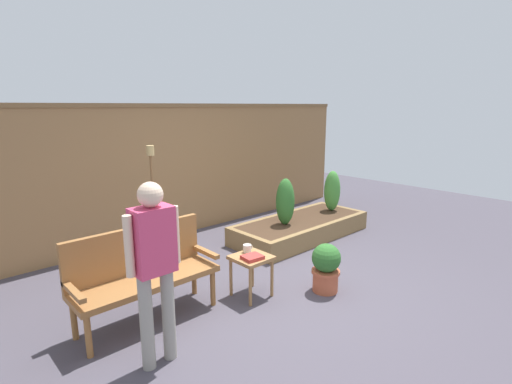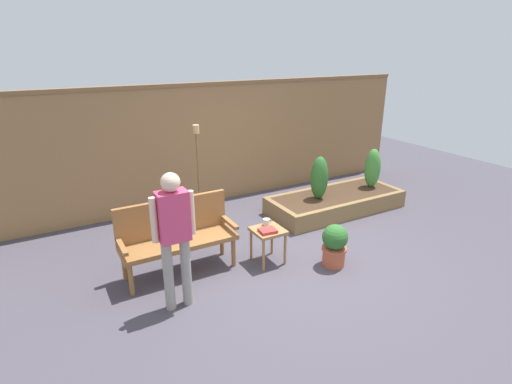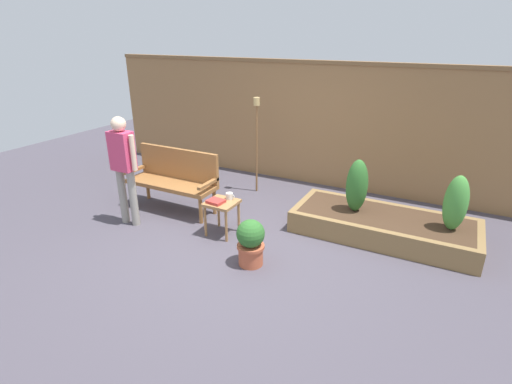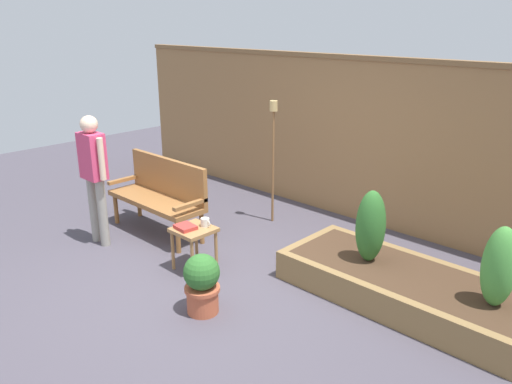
# 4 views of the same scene
# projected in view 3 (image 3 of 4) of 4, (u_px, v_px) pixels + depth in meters

# --- Properties ---
(ground_plane) EXTENTS (14.00, 14.00, 0.00)m
(ground_plane) POSITION_uv_depth(u_px,v_px,m) (239.00, 242.00, 5.23)
(ground_plane) COLOR #47424C
(fence_back) EXTENTS (8.40, 0.14, 2.16)m
(fence_back) POSITION_uv_depth(u_px,v_px,m) (311.00, 123.00, 6.96)
(fence_back) COLOR olive
(fence_back) RESTS_ON ground_plane
(garden_bench) EXTENTS (1.44, 0.48, 0.94)m
(garden_bench) POSITION_uv_depth(u_px,v_px,m) (175.00, 175.00, 6.06)
(garden_bench) COLOR #936033
(garden_bench) RESTS_ON ground_plane
(side_table) EXTENTS (0.40, 0.40, 0.48)m
(side_table) POSITION_uv_depth(u_px,v_px,m) (222.00, 207.00, 5.31)
(side_table) COLOR #9E7042
(side_table) RESTS_ON ground_plane
(cup_on_table) EXTENTS (0.13, 0.09, 0.09)m
(cup_on_table) POSITION_uv_depth(u_px,v_px,m) (230.00, 196.00, 5.34)
(cup_on_table) COLOR silver
(cup_on_table) RESTS_ON side_table
(book_on_table) EXTENTS (0.23, 0.20, 0.04)m
(book_on_table) POSITION_uv_depth(u_px,v_px,m) (216.00, 201.00, 5.23)
(book_on_table) COLOR #B2332D
(book_on_table) RESTS_ON side_table
(potted_boxwood) EXTENTS (0.34, 0.34, 0.58)m
(potted_boxwood) POSITION_uv_depth(u_px,v_px,m) (251.00, 241.00, 4.63)
(potted_boxwood) COLOR #B75638
(potted_boxwood) RESTS_ON ground_plane
(raised_planter_bed) EXTENTS (2.40, 1.00, 0.30)m
(raised_planter_bed) POSITION_uv_depth(u_px,v_px,m) (383.00, 226.00, 5.34)
(raised_planter_bed) COLOR olive
(raised_planter_bed) RESTS_ON ground_plane
(shrub_near_bench) EXTENTS (0.29, 0.29, 0.73)m
(shrub_near_bench) POSITION_uv_depth(u_px,v_px,m) (357.00, 186.00, 5.31)
(shrub_near_bench) COLOR brown
(shrub_near_bench) RESTS_ON raised_planter_bed
(shrub_far_corner) EXTENTS (0.28, 0.28, 0.71)m
(shrub_far_corner) POSITION_uv_depth(u_px,v_px,m) (456.00, 203.00, 4.79)
(shrub_far_corner) COLOR brown
(shrub_far_corner) RESTS_ON raised_planter_bed
(tiki_torch) EXTENTS (0.10, 0.10, 1.62)m
(tiki_torch) POSITION_uv_depth(u_px,v_px,m) (257.00, 128.00, 6.50)
(tiki_torch) COLOR brown
(tiki_torch) RESTS_ON ground_plane
(person_by_bench) EXTENTS (0.47, 0.20, 1.56)m
(person_by_bench) POSITION_uv_depth(u_px,v_px,m) (123.00, 162.00, 5.41)
(person_by_bench) COLOR gray
(person_by_bench) RESTS_ON ground_plane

